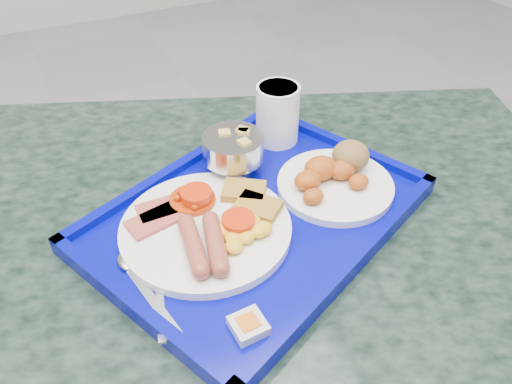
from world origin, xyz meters
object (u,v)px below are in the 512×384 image
tray (256,215)px  main_plate (210,225)px  fruit_bowl (233,148)px  table (252,283)px  bread_plate (336,176)px  juice_cup (278,112)px

tray → main_plate: main_plate is taller
fruit_bowl → main_plate: bearing=-126.6°
fruit_bowl → tray: bearing=-96.2°
table → bread_plate: 0.25m
juice_cup → table: bearing=-129.6°
table → main_plate: bearing=-157.5°
table → main_plate: 0.22m
tray → fruit_bowl: (0.01, 0.11, 0.05)m
tray → bread_plate: bread_plate is taller
tray → fruit_bowl: size_ratio=5.83×
main_plate → fruit_bowl: (0.09, 0.12, 0.03)m
main_plate → juice_cup: (0.20, 0.17, 0.04)m
table → fruit_bowl: (0.01, 0.09, 0.24)m
fruit_bowl → juice_cup: juice_cup is taller
table → main_plate: size_ratio=5.19×
bread_plate → fruit_bowl: (-0.13, 0.11, 0.03)m
fruit_bowl → juice_cup: 0.12m
table → tray: size_ratio=2.19×
table → tray: bearing=-98.2°
juice_cup → fruit_bowl: bearing=-153.8°
tray → main_plate: bearing=-172.7°
bread_plate → fruit_bowl: bearing=140.7°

